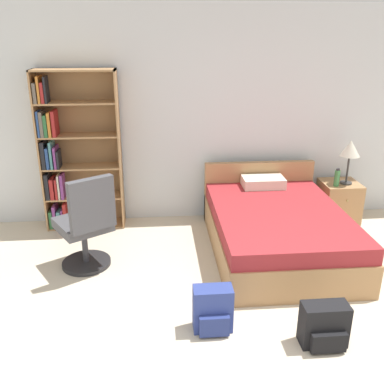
# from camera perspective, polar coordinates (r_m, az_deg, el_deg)

# --- Properties ---
(wall_back) EXTENTS (9.00, 0.06, 2.60)m
(wall_back) POSITION_cam_1_polar(r_m,az_deg,el_deg) (5.32, 2.14, 9.96)
(wall_back) COLOR silver
(wall_back) RESTS_ON ground_plane
(bookshelf) EXTENTS (0.93, 0.29, 1.90)m
(bookshelf) POSITION_cam_1_polar(r_m,az_deg,el_deg) (5.28, -15.90, 4.83)
(bookshelf) COLOR #AD7F51
(bookshelf) RESTS_ON ground_plane
(bed) EXTENTS (1.38, 1.93, 0.76)m
(bed) POSITION_cam_1_polar(r_m,az_deg,el_deg) (4.79, 11.11, -4.73)
(bed) COLOR #AD7F51
(bed) RESTS_ON ground_plane
(office_chair) EXTENTS (0.69, 0.72, 1.03)m
(office_chair) POSITION_cam_1_polar(r_m,az_deg,el_deg) (4.37, -13.87, -4.44)
(office_chair) COLOR #232326
(office_chair) RESTS_ON ground_plane
(nightstand) EXTENTS (0.46, 0.47, 0.50)m
(nightstand) POSITION_cam_1_polar(r_m,az_deg,el_deg) (5.77, 18.95, -1.17)
(nightstand) COLOR #AD7F51
(nightstand) RESTS_ON ground_plane
(table_lamp) EXTENTS (0.24, 0.24, 0.55)m
(table_lamp) POSITION_cam_1_polar(r_m,az_deg,el_deg) (5.55, 20.35, 5.28)
(table_lamp) COLOR #333333
(table_lamp) RESTS_ON nightstand
(water_bottle) EXTENTS (0.07, 0.07, 0.22)m
(water_bottle) POSITION_cam_1_polar(r_m,az_deg,el_deg) (5.51, 18.76, 1.80)
(water_bottle) COLOR #3F8C4C
(water_bottle) RESTS_ON nightstand
(backpack_black) EXTENTS (0.36, 0.23, 0.35)m
(backpack_black) POSITION_cam_1_polar(r_m,az_deg,el_deg) (3.59, 17.24, -16.70)
(backpack_black) COLOR black
(backpack_black) RESTS_ON ground_plane
(backpack_blue) EXTENTS (0.32, 0.22, 0.38)m
(backpack_blue) POSITION_cam_1_polar(r_m,az_deg,el_deg) (3.58, 2.80, -15.48)
(backpack_blue) COLOR navy
(backpack_blue) RESTS_ON ground_plane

